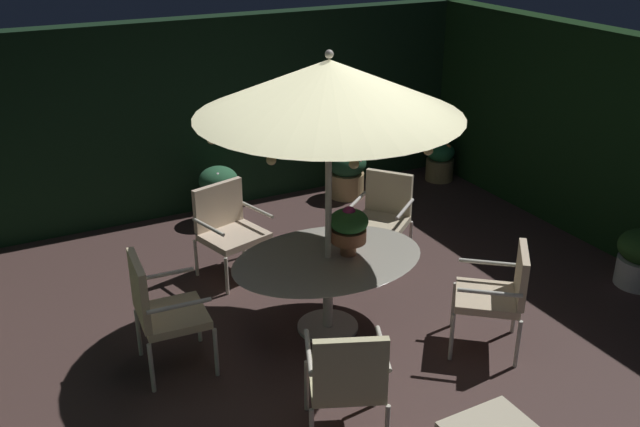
{
  "coord_description": "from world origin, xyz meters",
  "views": [
    {
      "loc": [
        -2.47,
        -4.74,
        3.6
      ],
      "look_at": [
        0.11,
        0.28,
        1.09
      ],
      "focal_mm": 39.45,
      "sensor_mm": 36.0,
      "label": 1
    }
  ],
  "objects_px": {
    "patio_chair_east": "(347,376)",
    "potted_plant_right_near": "(219,191)",
    "patio_chair_north": "(228,225)",
    "potted_plant_back_center": "(440,161)",
    "patio_chair_southeast": "(499,290)",
    "patio_chair_south": "(383,213)",
    "patio_umbrella": "(329,88)",
    "potted_plant_back_left": "(347,172)",
    "patio_chair_northeast": "(160,306)",
    "patio_dining_table": "(328,269)",
    "centerpiece_planter": "(349,226)"
  },
  "relations": [
    {
      "from": "patio_umbrella",
      "to": "patio_chair_east",
      "type": "relative_size",
      "value": 2.58
    },
    {
      "from": "patio_chair_southeast",
      "to": "potted_plant_right_near",
      "type": "bearing_deg",
      "value": 108.33
    },
    {
      "from": "patio_chair_north",
      "to": "patio_chair_northeast",
      "type": "xyz_separation_m",
      "value": [
        -1.08,
        -1.35,
        0.06
      ]
    },
    {
      "from": "patio_chair_southeast",
      "to": "patio_chair_south",
      "type": "relative_size",
      "value": 1.0
    },
    {
      "from": "patio_dining_table",
      "to": "patio_chair_east",
      "type": "distance_m",
      "value": 1.5
    },
    {
      "from": "patio_chair_east",
      "to": "patio_umbrella",
      "type": "bearing_deg",
      "value": 67.35
    },
    {
      "from": "patio_umbrella",
      "to": "centerpiece_planter",
      "type": "relative_size",
      "value": 5.56
    },
    {
      "from": "centerpiece_planter",
      "to": "patio_chair_northeast",
      "type": "height_order",
      "value": "centerpiece_planter"
    },
    {
      "from": "patio_umbrella",
      "to": "patio_chair_southeast",
      "type": "relative_size",
      "value": 2.65
    },
    {
      "from": "patio_umbrella",
      "to": "potted_plant_back_left",
      "type": "xyz_separation_m",
      "value": [
        1.71,
        2.7,
        -1.9
      ]
    },
    {
      "from": "patio_chair_south",
      "to": "potted_plant_right_near",
      "type": "height_order",
      "value": "patio_chair_south"
    },
    {
      "from": "patio_chair_north",
      "to": "potted_plant_back_center",
      "type": "relative_size",
      "value": 1.75
    },
    {
      "from": "centerpiece_planter",
      "to": "potted_plant_back_center",
      "type": "xyz_separation_m",
      "value": [
        2.98,
        2.66,
        -0.72
      ]
    },
    {
      "from": "patio_chair_east",
      "to": "potted_plant_right_near",
      "type": "bearing_deg",
      "value": 82.77
    },
    {
      "from": "potted_plant_right_near",
      "to": "patio_chair_east",
      "type": "bearing_deg",
      "value": -97.23
    },
    {
      "from": "patio_chair_southeast",
      "to": "patio_dining_table",
      "type": "bearing_deg",
      "value": 141.28
    },
    {
      "from": "patio_chair_northeast",
      "to": "potted_plant_back_left",
      "type": "distance_m",
      "value": 4.14
    },
    {
      "from": "patio_chair_north",
      "to": "potted_plant_right_near",
      "type": "bearing_deg",
      "value": 74.55
    },
    {
      "from": "patio_chair_south",
      "to": "potted_plant_right_near",
      "type": "relative_size",
      "value": 1.39
    },
    {
      "from": "centerpiece_planter",
      "to": "patio_chair_east",
      "type": "distance_m",
      "value": 1.61
    },
    {
      "from": "patio_chair_east",
      "to": "patio_chair_southeast",
      "type": "relative_size",
      "value": 1.03
    },
    {
      "from": "patio_chair_north",
      "to": "patio_chair_northeast",
      "type": "distance_m",
      "value": 1.73
    },
    {
      "from": "patio_dining_table",
      "to": "potted_plant_back_center",
      "type": "relative_size",
      "value": 3.22
    },
    {
      "from": "potted_plant_back_center",
      "to": "patio_chair_southeast",
      "type": "bearing_deg",
      "value": -119.35
    },
    {
      "from": "patio_chair_north",
      "to": "patio_umbrella",
      "type": "bearing_deg",
      "value": -73.97
    },
    {
      "from": "patio_chair_northeast",
      "to": "patio_chair_east",
      "type": "bearing_deg",
      "value": -57.87
    },
    {
      "from": "centerpiece_planter",
      "to": "potted_plant_right_near",
      "type": "bearing_deg",
      "value": 94.95
    },
    {
      "from": "patio_chair_south",
      "to": "potted_plant_right_near",
      "type": "bearing_deg",
      "value": 124.09
    },
    {
      "from": "potted_plant_back_left",
      "to": "potted_plant_back_center",
      "type": "relative_size",
      "value": 1.18
    },
    {
      "from": "patio_chair_north",
      "to": "potted_plant_back_left",
      "type": "height_order",
      "value": "patio_chair_north"
    },
    {
      "from": "patio_chair_northeast",
      "to": "patio_chair_south",
      "type": "xyz_separation_m",
      "value": [
        2.66,
        0.85,
        -0.05
      ]
    },
    {
      "from": "patio_umbrella",
      "to": "patio_chair_east",
      "type": "distance_m",
      "value": 2.24
    },
    {
      "from": "centerpiece_planter",
      "to": "potted_plant_back_left",
      "type": "relative_size",
      "value": 0.71
    },
    {
      "from": "patio_dining_table",
      "to": "patio_chair_north",
      "type": "xyz_separation_m",
      "value": [
        -0.41,
        1.44,
        -0.07
      ]
    },
    {
      "from": "centerpiece_planter",
      "to": "patio_chair_south",
      "type": "distance_m",
      "value": 1.45
    },
    {
      "from": "patio_chair_south",
      "to": "potted_plant_back_center",
      "type": "distance_m",
      "value": 2.64
    },
    {
      "from": "patio_dining_table",
      "to": "patio_chair_southeast",
      "type": "height_order",
      "value": "patio_chair_southeast"
    },
    {
      "from": "patio_chair_east",
      "to": "potted_plant_back_center",
      "type": "xyz_separation_m",
      "value": [
        3.74,
        4.01,
        -0.3
      ]
    },
    {
      "from": "patio_chair_northeast",
      "to": "patio_chair_east",
      "type": "height_order",
      "value": "patio_chair_northeast"
    },
    {
      "from": "patio_dining_table",
      "to": "patio_chair_east",
      "type": "bearing_deg",
      "value": -112.65
    },
    {
      "from": "patio_chair_southeast",
      "to": "patio_chair_north",
      "type": "bearing_deg",
      "value": 123.62
    },
    {
      "from": "potted_plant_back_center",
      "to": "patio_chair_south",
      "type": "bearing_deg",
      "value": -139.79
    },
    {
      "from": "patio_umbrella",
      "to": "patio_chair_northeast",
      "type": "distance_m",
      "value": 2.22
    },
    {
      "from": "patio_dining_table",
      "to": "potted_plant_back_center",
      "type": "xyz_separation_m",
      "value": [
        3.17,
        2.63,
        -0.33
      ]
    },
    {
      "from": "patio_chair_east",
      "to": "potted_plant_back_center",
      "type": "height_order",
      "value": "patio_chair_east"
    },
    {
      "from": "patio_chair_northeast",
      "to": "potted_plant_back_left",
      "type": "height_order",
      "value": "patio_chair_northeast"
    },
    {
      "from": "centerpiece_planter",
      "to": "patio_chair_east",
      "type": "height_order",
      "value": "centerpiece_planter"
    },
    {
      "from": "patio_chair_north",
      "to": "potted_plant_back_left",
      "type": "xyz_separation_m",
      "value": [
        2.12,
        1.26,
        -0.2
      ]
    },
    {
      "from": "centerpiece_planter",
      "to": "potted_plant_right_near",
      "type": "xyz_separation_m",
      "value": [
        -0.24,
        2.77,
        -0.62
      ]
    },
    {
      "from": "patio_chair_east",
      "to": "potted_plant_back_center",
      "type": "bearing_deg",
      "value": 46.99
    }
  ]
}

